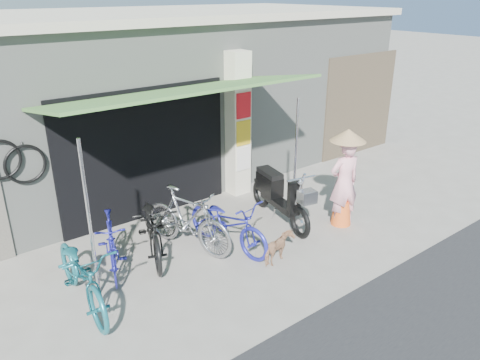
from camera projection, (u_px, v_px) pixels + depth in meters
ground at (285, 249)px, 7.98m from camera, size 80.00×80.00×0.00m
bicycle_shop at (140, 93)px, 11.00m from camera, size 12.30×5.30×3.66m
shop_pillar at (237, 125)px, 9.68m from camera, size 0.42×0.44×3.00m
awning at (183, 94)px, 7.70m from camera, size 4.60×1.88×2.72m
neighbour_right at (360, 105)px, 12.22m from camera, size 2.60×0.06×2.60m
bike_teal at (82, 274)px, 6.38m from camera, size 0.78×1.98×1.03m
bike_blue at (112, 244)px, 7.22m from camera, size 0.95×1.59×0.92m
bike_black at (153, 227)px, 7.66m from camera, size 1.31×2.02×1.00m
bike_silver at (187, 220)px, 7.80m from camera, size 1.05×1.89×1.09m
bike_navy at (228, 223)px, 7.85m from camera, size 0.90×1.86×0.94m
street_dog at (279, 248)px, 7.51m from camera, size 0.65×0.42×0.51m
moped at (278, 195)px, 8.80m from camera, size 0.69×1.99×1.14m
nun at (344, 179)px, 8.50m from camera, size 0.69×0.64×1.85m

